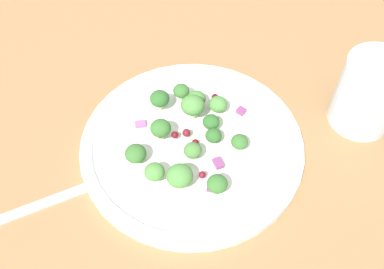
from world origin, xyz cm
name	(u,v)px	position (x,y,z in cm)	size (l,w,h in cm)	color
ground_plane	(182,163)	(0.00, 0.00, -1.00)	(180.00, 180.00, 2.00)	olive
plate	(192,144)	(-1.77, 0.79, 0.86)	(26.94, 26.94, 1.70)	white
dressing_pool	(192,141)	(-1.77, 0.79, 1.30)	(15.62, 15.62, 0.20)	white
broccoli_floret_0	(160,99)	(-5.78, -4.31, 3.28)	(2.44, 2.44, 2.47)	#9EC684
broccoli_floret_1	(192,105)	(-5.34, -0.10, 3.70)	(2.89, 2.89, 2.92)	#ADD18E
broccoli_floret_2	(218,104)	(-7.17, 2.83, 2.62)	(2.32, 2.32, 2.35)	#8EB77A
broccoli_floret_3	(161,128)	(-1.28, -2.87, 3.38)	(2.45, 2.45, 2.48)	#9EC684
broccoli_floret_4	(240,142)	(-2.12, 6.43, 2.56)	(2.02, 2.02, 2.05)	#ADD18E
broccoli_floret_5	(155,172)	(4.38, -1.96, 2.89)	(2.28, 2.28, 2.31)	#9EC684
broccoli_floret_6	(136,154)	(2.46, -4.79, 2.74)	(2.48, 2.48, 2.51)	#9EC684
broccoli_floret_7	(217,184)	(4.29, 5.07, 2.93)	(2.30, 2.30, 2.33)	#9EC684
broccoli_floret_8	(180,176)	(4.39, 0.92, 3.15)	(2.93, 2.93, 2.96)	#9EC684
broccoli_floret_9	(213,136)	(-2.33, 3.27, 2.50)	(1.95, 1.95, 1.98)	#9EC684
broccoli_floret_10	(211,122)	(-4.10, 2.60, 2.74)	(2.07, 2.07, 2.09)	#ADD18E
broccoli_floret_11	(193,99)	(-7.29, -0.47, 2.71)	(2.42, 2.42, 2.45)	#8EB77A
broccoli_floret_12	(193,151)	(0.54, 1.43, 2.82)	(2.08, 2.08, 2.11)	#9EC684
broccoli_floret_13	(181,91)	(-7.83, -2.07, 3.12)	(2.08, 2.08, 2.10)	#9EC684
cranberry_0	(189,133)	(-2.20, 0.35, 2.24)	(0.99, 0.99, 0.99)	maroon
cranberry_1	(175,135)	(-1.60, -1.26, 2.21)	(0.89, 0.89, 0.89)	maroon
cranberry_2	(215,97)	(-8.86, 2.12, 1.92)	(0.94, 0.94, 0.94)	#4C0A14
cranberry_3	(202,175)	(2.97, 3.13, 2.04)	(0.83, 0.83, 0.83)	maroon
cranberry_4	(161,134)	(-1.26, -2.93, 2.21)	(0.99, 0.99, 0.99)	maroon
cranberry_5	(195,143)	(-1.36, 1.30, 1.78)	(0.85, 0.85, 0.85)	maroon
onion_bit_0	(213,189)	(4.16, 4.60, 1.58)	(0.86, 1.34, 0.47)	#843D75
onion_bit_1	(241,111)	(-7.54, 5.76, 1.77)	(0.96, 0.98, 0.59)	#843D75
onion_bit_2	(218,163)	(0.86, 4.52, 1.81)	(0.95, 1.38, 0.47)	#843D75
onion_bit_3	(140,124)	(-2.65, -5.97, 1.56)	(0.95, 1.34, 0.53)	#A35B93
fork	(53,199)	(8.97, -12.63, 0.25)	(12.96, 15.70, 0.50)	silver
water_glass	(369,93)	(-11.43, 20.53, 4.68)	(7.91, 7.91, 9.36)	silver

